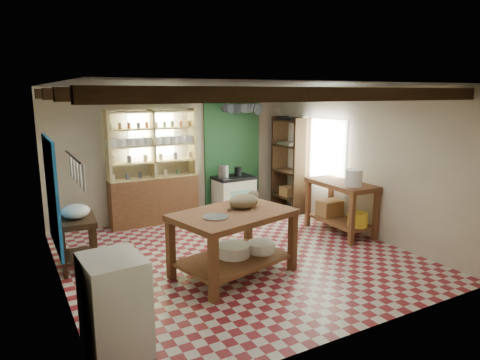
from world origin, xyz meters
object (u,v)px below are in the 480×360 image
right_counter (340,208)px  cat (244,201)px  prep_table (78,243)px  white_cabinet (115,305)px  stove (234,195)px  work_table (233,243)px

right_counter → cat: size_ratio=2.97×
prep_table → white_cabinet: bearing=-85.8°
stove → cat: 2.92m
work_table → white_cabinet: 2.16m
white_cabinet → cat: (2.10, 1.18, 0.51)m
prep_table → work_table: bearing=-30.1°
stove → prep_table: size_ratio=1.09×
white_cabinet → right_counter: 4.72m
stove → cat: size_ratio=1.84×
work_table → stove: 3.06m
work_table → stove: work_table is taller
prep_table → right_counter: bearing=-3.7°
work_table → right_counter: bearing=0.9°
prep_table → right_counter: size_ratio=0.57×
prep_table → cat: cat is taller
prep_table → right_counter: (4.38, -0.65, 0.10)m
cat → white_cabinet: bearing=-174.0°
right_counter → cat: 2.42m
work_table → cat: bearing=11.3°
cat → stove: bearing=41.2°
work_table → right_counter: 2.61m
stove → right_counter: bearing=-64.7°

